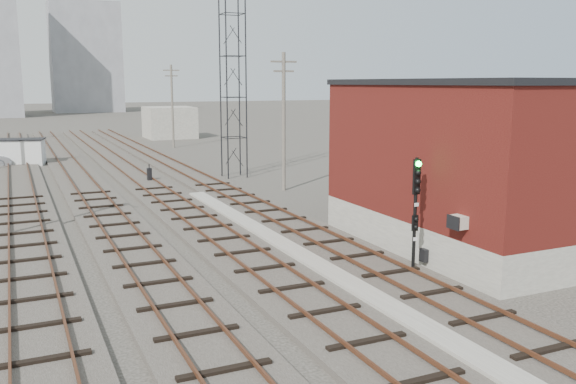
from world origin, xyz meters
TOP-DOWN VIEW (x-y plane):
  - ground at (0.00, 60.00)m, footprint 320.00×320.00m
  - track_right at (2.50, 39.00)m, footprint 3.20×90.00m
  - track_mid_right at (-1.50, 39.00)m, footprint 3.20×90.00m
  - track_mid_left at (-5.50, 39.00)m, footprint 3.20×90.00m
  - track_left at (-9.50, 39.00)m, footprint 3.20×90.00m
  - platform_curb at (0.50, 14.00)m, footprint 0.90×28.00m
  - brick_building at (7.50, 12.00)m, footprint 6.54×12.20m
  - lattice_tower at (5.50, 35.00)m, footprint 1.60×1.60m
  - utility_pole_right_a at (6.50, 28.00)m, footprint 1.80×0.24m
  - utility_pole_right_b at (6.50, 58.00)m, footprint 1.80×0.24m
  - apartment_right at (8.00, 150.00)m, footprint 16.00×12.00m
  - shed_right at (9.00, 70.00)m, footprint 6.00×6.00m
  - signal_mast at (3.70, 9.69)m, footprint 0.40×0.42m
  - switch_stand at (-1.00, 34.79)m, footprint 0.32×0.32m
  - site_trailer at (-9.92, 49.10)m, footprint 5.85×3.48m

SIDE VIEW (x-z plane):
  - ground at x=0.00m, z-range 0.00..0.00m
  - track_right at x=2.50m, z-range -0.09..0.30m
  - track_mid_right at x=-1.50m, z-range -0.09..0.30m
  - track_mid_left at x=-5.50m, z-range -0.09..0.30m
  - track_left at x=-9.50m, z-range -0.09..0.30m
  - platform_curb at x=0.50m, z-range 0.00..0.26m
  - switch_stand at x=-1.00m, z-range -0.04..1.23m
  - site_trailer at x=-9.92m, z-range 0.01..2.31m
  - shed_right at x=9.00m, z-range 0.00..4.00m
  - signal_mast at x=3.70m, z-range 0.43..4.79m
  - brick_building at x=7.50m, z-range 0.02..7.24m
  - utility_pole_right_a at x=6.50m, z-range 0.30..9.30m
  - utility_pole_right_b at x=6.50m, z-range 0.30..9.30m
  - lattice_tower at x=5.50m, z-range 0.00..15.00m
  - apartment_right at x=8.00m, z-range 0.00..26.00m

